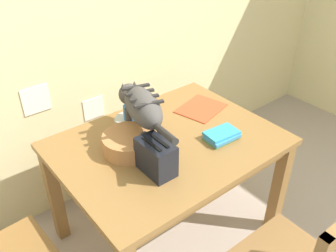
{
  "coord_description": "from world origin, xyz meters",
  "views": [
    {
      "loc": [
        -1.04,
        0.12,
        1.89
      ],
      "look_at": [
        -0.02,
        1.4,
        0.82
      ],
      "focal_mm": 38.88,
      "sensor_mm": 36.0,
      "label": 1
    }
  ],
  "objects_px": {
    "dining_table": "(168,154)",
    "saucer_bowl": "(131,121)",
    "toaster": "(156,157)",
    "book_stack": "(222,136)",
    "cat": "(141,107)",
    "coffee_mug": "(131,112)",
    "wicker_basket": "(129,143)",
    "magazine": "(201,108)"
  },
  "relations": [
    {
      "from": "dining_table",
      "to": "magazine",
      "type": "distance_m",
      "value": 0.42
    },
    {
      "from": "book_stack",
      "to": "magazine",
      "type": "bearing_deg",
      "value": 66.0
    },
    {
      "from": "coffee_mug",
      "to": "book_stack",
      "type": "height_order",
      "value": "coffee_mug"
    },
    {
      "from": "saucer_bowl",
      "to": "toaster",
      "type": "height_order",
      "value": "toaster"
    },
    {
      "from": "coffee_mug",
      "to": "magazine",
      "type": "xyz_separation_m",
      "value": [
        0.44,
        -0.13,
        -0.07
      ]
    },
    {
      "from": "saucer_bowl",
      "to": "book_stack",
      "type": "xyz_separation_m",
      "value": [
        0.3,
        -0.45,
        0.01
      ]
    },
    {
      "from": "magazine",
      "to": "wicker_basket",
      "type": "relative_size",
      "value": 1.02
    },
    {
      "from": "dining_table",
      "to": "wicker_basket",
      "type": "height_order",
      "value": "wicker_basket"
    },
    {
      "from": "book_stack",
      "to": "toaster",
      "type": "xyz_separation_m",
      "value": [
        -0.45,
        0.01,
        0.06
      ]
    },
    {
      "from": "cat",
      "to": "magazine",
      "type": "xyz_separation_m",
      "value": [
        0.49,
        0.06,
        -0.22
      ]
    },
    {
      "from": "magazine",
      "to": "wicker_basket",
      "type": "height_order",
      "value": "wicker_basket"
    },
    {
      "from": "dining_table",
      "to": "book_stack",
      "type": "xyz_separation_m",
      "value": [
        0.24,
        -0.17,
        0.11
      ]
    },
    {
      "from": "magazine",
      "to": "toaster",
      "type": "distance_m",
      "value": 0.67
    },
    {
      "from": "saucer_bowl",
      "to": "wicker_basket",
      "type": "distance_m",
      "value": 0.27
    },
    {
      "from": "magazine",
      "to": "book_stack",
      "type": "distance_m",
      "value": 0.35
    },
    {
      "from": "cat",
      "to": "saucer_bowl",
      "type": "height_order",
      "value": "cat"
    },
    {
      "from": "toaster",
      "to": "book_stack",
      "type": "bearing_deg",
      "value": -1.22
    },
    {
      "from": "saucer_bowl",
      "to": "toaster",
      "type": "xyz_separation_m",
      "value": [
        -0.15,
        -0.44,
        0.07
      ]
    },
    {
      "from": "wicker_basket",
      "to": "magazine",
      "type": "bearing_deg",
      "value": 8.04
    },
    {
      "from": "coffee_mug",
      "to": "book_stack",
      "type": "xyz_separation_m",
      "value": [
        0.3,
        -0.45,
        -0.05
      ]
    },
    {
      "from": "book_stack",
      "to": "toaster",
      "type": "height_order",
      "value": "toaster"
    },
    {
      "from": "dining_table",
      "to": "cat",
      "type": "distance_m",
      "value": 0.34
    },
    {
      "from": "dining_table",
      "to": "coffee_mug",
      "type": "xyz_separation_m",
      "value": [
        -0.05,
        0.28,
        0.17
      ]
    },
    {
      "from": "cat",
      "to": "book_stack",
      "type": "xyz_separation_m",
      "value": [
        0.35,
        -0.26,
        -0.2
      ]
    },
    {
      "from": "cat",
      "to": "wicker_basket",
      "type": "bearing_deg",
      "value": -151.2
    },
    {
      "from": "dining_table",
      "to": "cat",
      "type": "relative_size",
      "value": 1.78
    },
    {
      "from": "coffee_mug",
      "to": "toaster",
      "type": "bearing_deg",
      "value": -108.78
    },
    {
      "from": "saucer_bowl",
      "to": "coffee_mug",
      "type": "distance_m",
      "value": 0.06
    },
    {
      "from": "wicker_basket",
      "to": "cat",
      "type": "bearing_deg",
      "value": 13.6
    },
    {
      "from": "coffee_mug",
      "to": "toaster",
      "type": "xyz_separation_m",
      "value": [
        -0.15,
        -0.44,
        0.01
      ]
    },
    {
      "from": "magazine",
      "to": "toaster",
      "type": "xyz_separation_m",
      "value": [
        -0.59,
        -0.31,
        0.08
      ]
    },
    {
      "from": "cat",
      "to": "toaster",
      "type": "xyz_separation_m",
      "value": [
        -0.09,
        -0.25,
        -0.13
      ]
    },
    {
      "from": "cat",
      "to": "wicker_basket",
      "type": "xyz_separation_m",
      "value": [
        -0.1,
        -0.02,
        -0.17
      ]
    },
    {
      "from": "coffee_mug",
      "to": "toaster",
      "type": "relative_size",
      "value": 0.63
    },
    {
      "from": "coffee_mug",
      "to": "book_stack",
      "type": "bearing_deg",
      "value": -56.34
    },
    {
      "from": "book_stack",
      "to": "toaster",
      "type": "distance_m",
      "value": 0.45
    },
    {
      "from": "coffee_mug",
      "to": "wicker_basket",
      "type": "distance_m",
      "value": 0.27
    },
    {
      "from": "magazine",
      "to": "wicker_basket",
      "type": "bearing_deg",
      "value": 173.11
    },
    {
      "from": "dining_table",
      "to": "saucer_bowl",
      "type": "height_order",
      "value": "saucer_bowl"
    },
    {
      "from": "magazine",
      "to": "wicker_basket",
      "type": "xyz_separation_m",
      "value": [
        -0.6,
        -0.08,
        0.05
      ]
    },
    {
      "from": "cat",
      "to": "toaster",
      "type": "relative_size",
      "value": 3.38
    },
    {
      "from": "saucer_bowl",
      "to": "magazine",
      "type": "relative_size",
      "value": 0.68
    }
  ]
}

